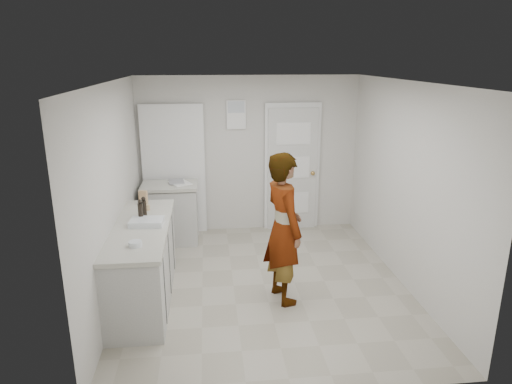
{
  "coord_description": "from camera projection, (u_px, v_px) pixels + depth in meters",
  "views": [
    {
      "loc": [
        -0.66,
        -5.16,
        2.77
      ],
      "look_at": [
        -0.06,
        0.4,
        1.1
      ],
      "focal_mm": 32.0,
      "sensor_mm": 36.0,
      "label": 1
    }
  ],
  "objects": [
    {
      "name": "ground",
      "position": [
        264.0,
        284.0,
        5.78
      ],
      "size": [
        4.0,
        4.0,
        0.0
      ],
      "primitive_type": "plane",
      "color": "gray",
      "rests_on": "ground"
    },
    {
      "name": "main_counter",
      "position": [
        143.0,
        266.0,
        5.31
      ],
      "size": [
        0.64,
        1.96,
        0.93
      ],
      "color": "silver",
      "rests_on": "ground"
    },
    {
      "name": "room_shell",
      "position": [
        239.0,
        170.0,
        7.33
      ],
      "size": [
        4.0,
        4.0,
        4.0
      ],
      "color": "beige",
      "rests_on": "ground"
    },
    {
      "name": "oil_cruet_a",
      "position": [
        144.0,
        207.0,
        5.46
      ],
      "size": [
        0.06,
        0.06,
        0.24
      ],
      "color": "black",
      "rests_on": "main_counter"
    },
    {
      "name": "papers",
      "position": [
        180.0,
        183.0,
        6.91
      ],
      "size": [
        0.39,
        0.42,
        0.01
      ],
      "primitive_type": "cube",
      "rotation": [
        0.0,
        0.0,
        0.48
      ],
      "color": "white",
      "rests_on": "side_counter"
    },
    {
      "name": "oil_cruet_b",
      "position": [
        140.0,
        211.0,
        5.28
      ],
      "size": [
        0.06,
        0.06,
        0.27
      ],
      "color": "black",
      "rests_on": "main_counter"
    },
    {
      "name": "person",
      "position": [
        283.0,
        228.0,
        5.2
      ],
      "size": [
        0.59,
        0.74,
        1.77
      ],
      "primitive_type": "imported",
      "rotation": [
        0.0,
        0.0,
        1.85
      ],
      "color": "silver",
      "rests_on": "ground"
    },
    {
      "name": "spice_jar",
      "position": [
        148.0,
        208.0,
        5.68
      ],
      "size": [
        0.05,
        0.05,
        0.07
      ],
      "primitive_type": "cylinder",
      "color": "tan",
      "rests_on": "main_counter"
    },
    {
      "name": "cake_mix_box",
      "position": [
        143.0,
        197.0,
        5.93
      ],
      "size": [
        0.12,
        0.08,
        0.17
      ],
      "primitive_type": "cube",
      "rotation": [
        0.0,
        0.0,
        -0.29
      ],
      "color": "#A67853",
      "rests_on": "main_counter"
    },
    {
      "name": "egg_bowl",
      "position": [
        135.0,
        244.0,
        4.61
      ],
      "size": [
        0.14,
        0.14,
        0.05
      ],
      "color": "silver",
      "rests_on": "main_counter"
    },
    {
      "name": "side_counter",
      "position": [
        171.0,
        215.0,
        7.0
      ],
      "size": [
        0.84,
        0.61,
        0.93
      ],
      "color": "silver",
      "rests_on": "ground"
    },
    {
      "name": "baking_dish",
      "position": [
        147.0,
        222.0,
        5.2
      ],
      "size": [
        0.39,
        0.29,
        0.07
      ],
      "rotation": [
        0.0,
        0.0,
        -0.07
      ],
      "color": "silver",
      "rests_on": "main_counter"
    }
  ]
}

